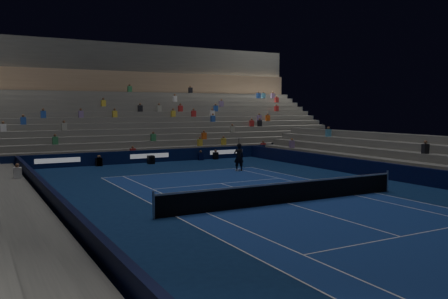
% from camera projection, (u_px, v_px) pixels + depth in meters
% --- Properties ---
extents(ground, '(90.00, 90.00, 0.00)m').
position_uv_depth(ground, '(287.00, 203.00, 21.36)').
color(ground, '#0D244F').
rests_on(ground, ground).
extents(court_surface, '(10.97, 23.77, 0.01)m').
position_uv_depth(court_surface, '(287.00, 203.00, 21.36)').
color(court_surface, navy).
rests_on(court_surface, ground).
extents(sponsor_barrier_far, '(44.00, 0.25, 1.00)m').
position_uv_depth(sponsor_barrier_far, '(149.00, 156.00, 37.49)').
color(sponsor_barrier_far, '#081033').
rests_on(sponsor_barrier_far, ground).
extents(sponsor_barrier_east, '(0.25, 37.00, 1.00)m').
position_uv_depth(sponsor_barrier_east, '(430.00, 177.00, 25.94)').
color(sponsor_barrier_east, black).
rests_on(sponsor_barrier_east, ground).
extents(sponsor_barrier_west, '(0.25, 37.00, 1.00)m').
position_uv_depth(sponsor_barrier_west, '(66.00, 216.00, 16.68)').
color(sponsor_barrier_west, black).
rests_on(sponsor_barrier_west, ground).
extents(grandstand_main, '(44.00, 15.20, 11.20)m').
position_uv_depth(grandstand_main, '(116.00, 118.00, 45.46)').
color(grandstand_main, '#64635F').
rests_on(grandstand_main, ground).
extents(tennis_net, '(12.90, 0.10, 1.10)m').
position_uv_depth(tennis_net, '(287.00, 192.00, 21.31)').
color(tennis_net, '#B2B2B7').
rests_on(tennis_net, ground).
extents(tennis_player, '(0.78, 0.60, 1.92)m').
position_uv_depth(tennis_player, '(239.00, 157.00, 32.35)').
color(tennis_player, black).
rests_on(tennis_player, ground).
extents(broadcast_camera, '(0.49, 0.94, 0.64)m').
position_uv_depth(broadcast_camera, '(151.00, 160.00, 36.63)').
color(broadcast_camera, black).
rests_on(broadcast_camera, ground).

